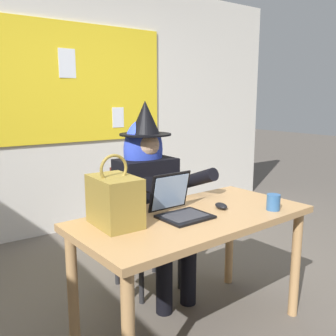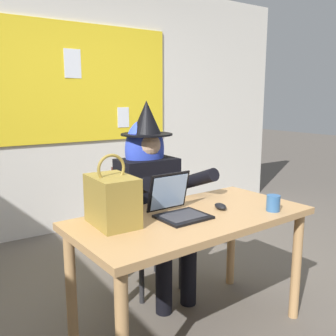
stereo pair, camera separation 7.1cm
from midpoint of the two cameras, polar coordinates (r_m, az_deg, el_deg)
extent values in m
plane|color=#5B544C|center=(2.46, 3.00, -23.96)|extent=(24.00, 24.00, 0.00)
cube|color=silver|center=(3.99, -15.79, 9.06)|extent=(5.88, 0.10, 2.63)
cube|color=yellow|center=(3.93, -15.69, 12.50)|extent=(2.40, 0.02, 1.20)
cube|color=white|center=(3.97, -13.98, 15.36)|extent=(0.18, 0.01, 0.29)
cube|color=white|center=(4.18, -6.41, 7.76)|extent=(0.14, 0.01, 0.22)
cube|color=tan|center=(2.15, 4.72, -7.67)|extent=(1.43, 0.77, 0.04)
cylinder|color=tan|center=(2.57, 19.94, -14.03)|extent=(0.06, 0.06, 0.70)
cylinder|color=tan|center=(2.21, -13.76, -17.95)|extent=(0.06, 0.06, 0.70)
cylinder|color=tan|center=(2.88, 10.43, -10.79)|extent=(0.06, 0.06, 0.70)
cube|color=#4C1E19|center=(2.77, -2.19, -9.72)|extent=(0.43, 0.43, 0.04)
cube|color=#4C1E19|center=(2.85, -4.31, -3.99)|extent=(0.38, 0.05, 0.45)
cylinder|color=#262628|center=(2.82, 2.78, -14.34)|extent=(0.04, 0.04, 0.41)
cylinder|color=#262628|center=(2.64, -3.29, -16.12)|extent=(0.04, 0.04, 0.41)
cylinder|color=#262628|center=(3.07, -1.20, -12.16)|extent=(0.04, 0.04, 0.41)
cylinder|color=#262628|center=(2.91, -6.93, -13.57)|extent=(0.04, 0.04, 0.41)
cylinder|color=black|center=(2.63, 3.98, -15.80)|extent=(0.11, 0.11, 0.45)
cylinder|color=black|center=(2.53, 0.20, -16.94)|extent=(0.11, 0.11, 0.45)
cylinder|color=black|center=(2.65, 1.83, -9.50)|extent=(0.15, 0.42, 0.15)
cylinder|color=black|center=(2.55, -1.91, -10.35)|extent=(0.15, 0.42, 0.15)
cube|color=black|center=(2.70, -2.45, -4.02)|extent=(0.42, 0.26, 0.52)
cylinder|color=black|center=(2.63, 4.81, -1.90)|extent=(0.09, 0.46, 0.24)
cylinder|color=black|center=(2.36, -4.83, -3.35)|extent=(0.09, 0.46, 0.24)
sphere|color=#D1A889|center=(2.63, -2.52, 3.58)|extent=(0.20, 0.20, 0.20)
ellipsoid|color=blue|center=(2.66, -2.84, 2.80)|extent=(0.30, 0.22, 0.44)
cylinder|color=black|center=(2.62, -2.53, 5.21)|extent=(0.37, 0.37, 0.01)
cone|color=black|center=(2.62, -2.55, 7.78)|extent=(0.21, 0.21, 0.24)
cube|color=black|center=(2.08, 3.36, -7.53)|extent=(0.28, 0.24, 0.01)
cube|color=#333338|center=(2.07, 3.36, -7.32)|extent=(0.24, 0.18, 0.00)
cube|color=black|center=(2.15, 1.02, -3.61)|extent=(0.27, 0.07, 0.22)
cube|color=#99B7E0|center=(2.14, 1.18, -3.72)|extent=(0.24, 0.06, 0.20)
ellipsoid|color=black|center=(2.26, 8.99, -5.85)|extent=(0.08, 0.12, 0.03)
cube|color=olive|center=(1.95, -7.55, -5.01)|extent=(0.20, 0.30, 0.26)
torus|color=olive|center=(1.92, -7.67, -0.10)|extent=(0.16, 0.02, 0.16)
cylinder|color=#336099|center=(2.29, 16.77, -5.21)|extent=(0.08, 0.08, 0.09)
camera|label=1|loc=(0.04, -89.14, 0.16)|focal=39.56mm
camera|label=2|loc=(0.04, 90.86, -0.16)|focal=39.56mm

